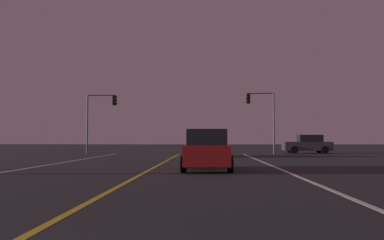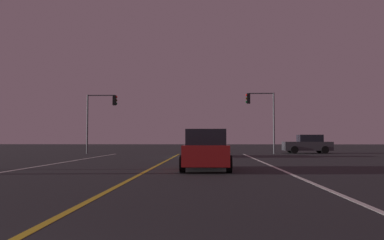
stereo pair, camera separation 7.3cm
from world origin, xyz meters
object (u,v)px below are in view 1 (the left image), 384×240
at_px(traffic_light_near_right, 260,109).
at_px(traffic_light_near_left, 102,110).
at_px(car_crossing_side, 308,144).
at_px(car_lead_same_lane, 207,150).
at_px(car_ahead_far, 200,145).

height_order(traffic_light_near_right, traffic_light_near_left, traffic_light_near_right).
distance_m(car_crossing_side, car_lead_same_lane, 22.41).
height_order(car_lead_same_lane, traffic_light_near_right, traffic_light_near_right).
height_order(car_crossing_side, traffic_light_near_left, traffic_light_near_left).
xyz_separation_m(car_lead_same_lane, traffic_light_near_right, (4.73, 18.70, 3.15)).
relative_size(car_ahead_far, car_lead_same_lane, 1.00).
xyz_separation_m(car_ahead_far, traffic_light_near_left, (-8.94, 5.51, 3.09)).
bearing_deg(car_lead_same_lane, traffic_light_near_right, -14.19).
bearing_deg(traffic_light_near_left, car_crossing_side, 5.27).
bearing_deg(car_ahead_far, traffic_light_near_left, 58.37).
bearing_deg(traffic_light_near_right, traffic_light_near_left, -0.00).
distance_m(traffic_light_near_right, traffic_light_near_left, 14.15).
distance_m(car_ahead_far, car_lead_same_lane, 13.20).
distance_m(car_ahead_far, traffic_light_near_right, 8.21).
xyz_separation_m(traffic_light_near_right, traffic_light_near_left, (-14.15, 0.00, -0.07)).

